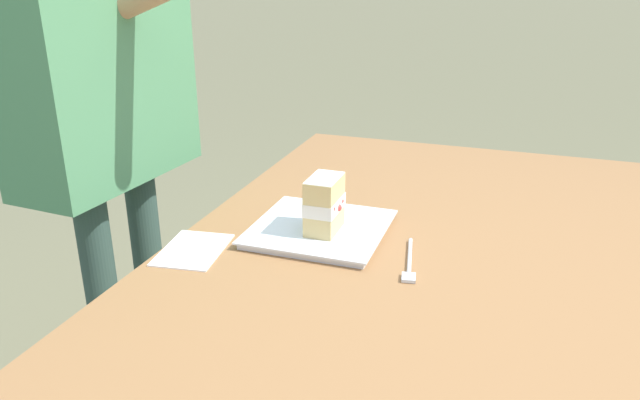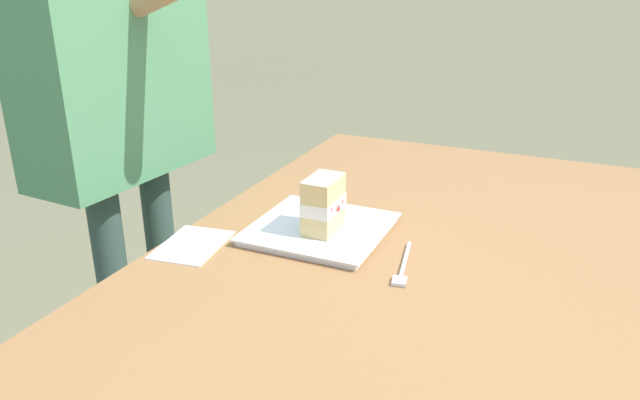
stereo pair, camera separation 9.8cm
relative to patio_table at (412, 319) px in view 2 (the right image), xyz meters
The scene contains 6 objects.
patio_table is the anchor object (origin of this frame).
dessert_plate 0.26m from the patio_table, 112.85° to the right, with size 0.26×0.26×0.02m.
cake_slice 0.28m from the patio_table, 109.85° to the right, with size 0.09×0.07×0.11m.
dessert_fork 0.10m from the patio_table, 122.35° to the right, with size 0.17×0.04×0.01m.
paper_napkin 0.44m from the patio_table, 81.95° to the right, with size 0.17×0.13×0.00m.
diner_person 0.85m from the patio_table, 100.10° to the right, with size 0.46×0.59×1.63m.
Camera 2 is at (0.93, 0.23, 1.29)m, focal length 34.09 mm.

